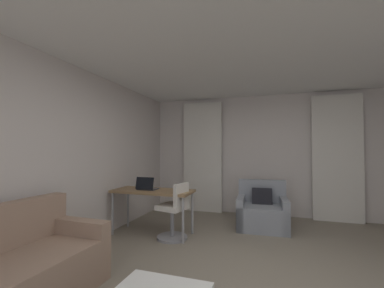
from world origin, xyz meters
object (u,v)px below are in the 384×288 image
object	(u,v)px
armchair	(262,212)
desk	(153,194)
desk_chair	(174,214)
laptop	(147,187)

from	to	relation	value
armchair	desk	bearing A→B (deg)	-152.29
desk_chair	laptop	world-z (taller)	laptop
armchair	laptop	size ratio (longest dim) A/B	2.79
desk	desk_chair	bearing A→B (deg)	-13.35
desk_chair	desk	bearing A→B (deg)	166.65
desk	laptop	world-z (taller)	laptop
desk	desk_chair	world-z (taller)	desk_chair
armchair	desk	size ratio (longest dim) A/B	0.67
desk_chair	laptop	size ratio (longest dim) A/B	2.72
armchair	desk	xyz separation A→B (m)	(-1.73, -0.91, 0.39)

